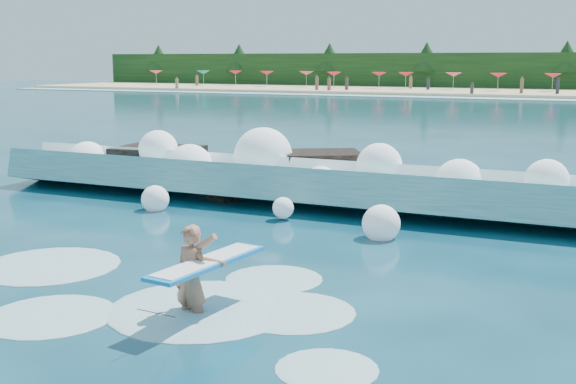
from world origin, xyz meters
name	(u,v)px	position (x,y,z in m)	size (l,w,h in m)	color
ground	(181,260)	(0.00, 0.00, 0.00)	(200.00, 200.00, 0.00)	#082C41
beach	(551,93)	(0.00, 78.00, 0.20)	(140.00, 20.00, 0.40)	tan
wet_band	(540,99)	(0.00, 67.00, 0.04)	(140.00, 5.00, 0.08)	silver
treeline	(560,72)	(0.00, 88.00, 2.50)	(140.00, 4.00, 5.00)	black
breaking_wave	(289,183)	(-0.59, 6.52, 0.56)	(18.64, 2.88, 1.61)	teal
rock_cluster	(227,174)	(-3.17, 7.48, 0.50)	(8.57, 3.67, 1.56)	black
surfer_with_board	(195,276)	(2.05, -2.68, 0.66)	(1.06, 2.95, 1.79)	#A8694E
wave_spray	(269,167)	(-1.18, 6.46, 0.98)	(15.38, 4.91, 2.17)	white
surf_foam	(154,295)	(0.84, -2.13, 0.00)	(8.99, 5.30, 0.15)	silver
beach_umbrellas	(553,75)	(0.02, 79.24, 2.25)	(114.54, 5.69, 0.50)	#DA4056
beachgoers	(465,85)	(-9.29, 74.61, 1.09)	(89.45, 13.09, 1.90)	#3F332D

